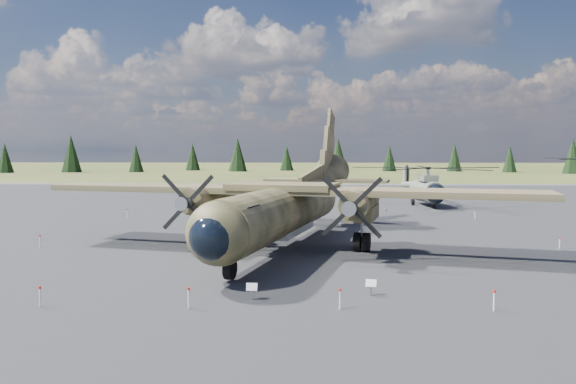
{
  "coord_description": "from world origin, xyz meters",
  "views": [
    {
      "loc": [
        0.68,
        -35.24,
        6.28
      ],
      "look_at": [
        -0.57,
        2.0,
        3.5
      ],
      "focal_mm": 35.0,
      "sensor_mm": 36.0,
      "label": 1
    }
  ],
  "objects": [
    {
      "name": "ground",
      "position": [
        0.0,
        0.0,
        0.0
      ],
      "size": [
        500.0,
        500.0,
        0.0
      ],
      "primitive_type": "plane",
      "color": "brown",
      "rests_on": "ground"
    },
    {
      "name": "apron",
      "position": [
        0.0,
        10.0,
        0.0
      ],
      "size": [
        120.0,
        120.0,
        0.04
      ],
      "primitive_type": "cube",
      "color": "#55555A",
      "rests_on": "ground"
    },
    {
      "name": "transport_plane",
      "position": [
        -0.52,
        1.06,
        3.02
      ],
      "size": [
        31.66,
        28.35,
        10.5
      ],
      "rotation": [
        0.0,
        0.0,
        -0.24
      ],
      "color": "#373A1F",
      "rests_on": "ground"
    },
    {
      "name": "helicopter_near",
      "position": [
        14.13,
        28.05,
        3.14
      ],
      "size": [
        18.59,
        21.14,
        4.43
      ],
      "rotation": [
        0.0,
        0.0,
        0.07
      ],
      "color": "slate",
      "rests_on": "ground"
    },
    {
      "name": "info_placard_left",
      "position": [
        -1.61,
        -12.2,
        0.49
      ],
      "size": [
        0.48,
        0.22,
        0.73
      ],
      "rotation": [
        0.0,
        0.0,
        -0.05
      ],
      "color": "gray",
      "rests_on": "ground"
    },
    {
      "name": "info_placard_right",
      "position": [
        3.46,
        -11.33,
        0.48
      ],
      "size": [
        0.49,
        0.29,
        0.73
      ],
      "rotation": [
        0.0,
        0.0,
        -0.22
      ],
      "color": "gray",
      "rests_on": "ground"
    },
    {
      "name": "barrier_fence",
      "position": [
        -0.46,
        -0.08,
        0.51
      ],
      "size": [
        33.12,
        29.62,
        0.85
      ],
      "color": "white",
      "rests_on": "ground"
    },
    {
      "name": "treeline",
      "position": [
        2.36,
        -1.15,
        4.78
      ],
      "size": [
        286.88,
        284.74,
        10.92
      ],
      "color": "black",
      "rests_on": "ground"
    }
  ]
}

